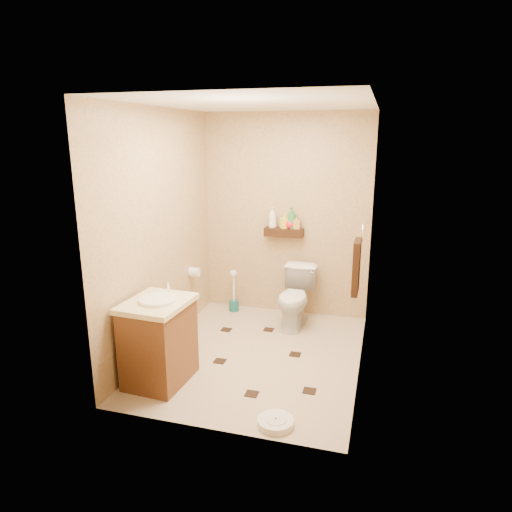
% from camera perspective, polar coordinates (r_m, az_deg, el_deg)
% --- Properties ---
extents(ground, '(2.50, 2.50, 0.00)m').
position_cam_1_polar(ground, '(4.68, 0.15, -12.24)').
color(ground, beige).
rests_on(ground, ground).
extents(wall_back, '(2.00, 0.04, 2.40)m').
position_cam_1_polar(wall_back, '(5.46, 3.72, 4.99)').
color(wall_back, tan).
rests_on(wall_back, ground).
extents(wall_front, '(2.00, 0.04, 2.40)m').
position_cam_1_polar(wall_front, '(3.13, -6.05, -2.56)').
color(wall_front, tan).
rests_on(wall_front, ground).
extents(wall_left, '(0.04, 2.50, 2.40)m').
position_cam_1_polar(wall_left, '(4.64, -11.84, 2.94)').
color(wall_left, tan).
rests_on(wall_left, ground).
extents(wall_right, '(0.04, 2.50, 2.40)m').
position_cam_1_polar(wall_right, '(4.12, 13.67, 1.36)').
color(wall_right, tan).
rests_on(wall_right, ground).
extents(ceiling, '(2.00, 2.50, 0.02)m').
position_cam_1_polar(ceiling, '(4.18, 0.17, 18.53)').
color(ceiling, white).
rests_on(ceiling, wall_back).
extents(wall_shelf, '(0.46, 0.14, 0.10)m').
position_cam_1_polar(wall_shelf, '(5.42, 3.51, 2.98)').
color(wall_shelf, '#311E0D').
rests_on(wall_shelf, wall_back).
extents(floor_accents, '(1.23, 1.44, 0.01)m').
position_cam_1_polar(floor_accents, '(4.63, 0.57, -12.50)').
color(floor_accents, black).
rests_on(floor_accents, ground).
extents(toilet, '(0.40, 0.68, 0.68)m').
position_cam_1_polar(toilet, '(5.25, 4.93, -5.21)').
color(toilet, white).
rests_on(toilet, ground).
extents(vanity, '(0.55, 0.65, 0.87)m').
position_cam_1_polar(vanity, '(4.16, -12.05, -10.26)').
color(vanity, brown).
rests_on(vanity, ground).
extents(bathroom_scale, '(0.33, 0.33, 0.06)m').
position_cam_1_polar(bathroom_scale, '(3.68, 2.47, -20.03)').
color(bathroom_scale, white).
rests_on(bathroom_scale, ground).
extents(toilet_brush, '(0.12, 0.12, 0.53)m').
position_cam_1_polar(toilet_brush, '(5.71, -2.78, -5.09)').
color(toilet_brush, '#185E62').
rests_on(toilet_brush, ground).
extents(towel_ring, '(0.12, 0.30, 0.76)m').
position_cam_1_polar(towel_ring, '(4.43, 12.50, -1.04)').
color(towel_ring, silver).
rests_on(towel_ring, wall_right).
extents(toilet_paper, '(0.12, 0.11, 0.12)m').
position_cam_1_polar(toilet_paper, '(5.33, -7.72, -2.01)').
color(toilet_paper, white).
rests_on(toilet_paper, wall_left).
extents(bottle_a, '(0.12, 0.12, 0.25)m').
position_cam_1_polar(bottle_a, '(5.42, 2.09, 4.86)').
color(bottle_a, white).
rests_on(bottle_a, wall_shelf).
extents(bottle_b, '(0.11, 0.11, 0.18)m').
position_cam_1_polar(bottle_b, '(5.39, 3.56, 4.43)').
color(bottle_b, yellow).
rests_on(bottle_b, wall_shelf).
extents(bottle_c, '(0.16, 0.16, 0.15)m').
position_cam_1_polar(bottle_c, '(5.38, 4.33, 4.24)').
color(bottle_c, red).
rests_on(bottle_c, wall_shelf).
extents(bottle_d, '(0.14, 0.14, 0.25)m').
position_cam_1_polar(bottle_d, '(5.37, 4.50, 4.76)').
color(bottle_d, '#2D8945').
rests_on(bottle_d, wall_shelf).
extents(bottle_e, '(0.09, 0.09, 0.17)m').
position_cam_1_polar(bottle_e, '(5.37, 5.07, 4.28)').
color(bottle_e, gold).
rests_on(bottle_e, wall_shelf).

